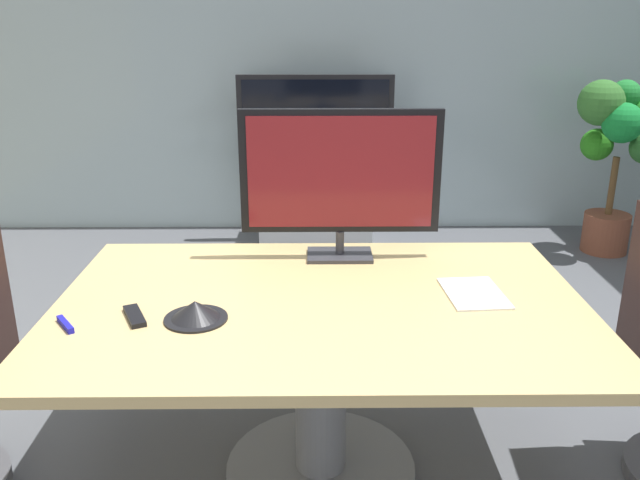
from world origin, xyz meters
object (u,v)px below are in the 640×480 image
(potted_plant, at_px, (618,145))
(conference_phone, at_px, (195,311))
(conference_table, at_px, (321,344))
(tv_monitor, at_px, (340,176))
(wall_display_unit, at_px, (316,186))
(remote_control, at_px, (135,316))

(potted_plant, distance_m, conference_phone, 3.79)
(conference_table, relative_size, conference_phone, 8.86)
(tv_monitor, distance_m, conference_phone, 0.87)
(wall_display_unit, height_order, conference_phone, wall_display_unit)
(conference_table, relative_size, tv_monitor, 2.32)
(conference_table, height_order, conference_phone, conference_phone)
(tv_monitor, bearing_deg, potted_plant, 44.51)
(tv_monitor, distance_m, wall_display_unit, 2.53)
(wall_display_unit, relative_size, potted_plant, 1.00)
(tv_monitor, bearing_deg, remote_control, -140.36)
(wall_display_unit, height_order, remote_control, wall_display_unit)
(tv_monitor, distance_m, remote_control, 1.02)
(remote_control, bearing_deg, conference_phone, -28.31)
(conference_table, bearing_deg, conference_phone, -160.42)
(remote_control, bearing_deg, conference_table, -12.75)
(conference_table, relative_size, wall_display_unit, 1.49)
(conference_table, relative_size, potted_plant, 1.49)
(conference_table, relative_size, remote_control, 11.47)
(conference_phone, bearing_deg, conference_table, 19.58)
(remote_control, bearing_deg, wall_display_unit, 52.98)
(wall_display_unit, distance_m, remote_control, 3.13)
(tv_monitor, relative_size, conference_phone, 3.82)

